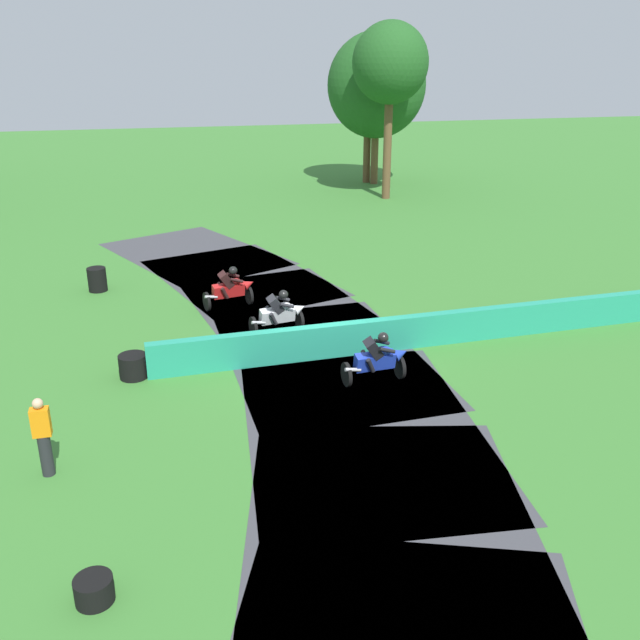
% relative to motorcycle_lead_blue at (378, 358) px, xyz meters
% --- Properties ---
extents(ground_plane, '(120.00, 120.00, 0.00)m').
position_rel_motorcycle_lead_blue_xyz_m(ground_plane, '(-0.87, 1.78, -0.65)').
color(ground_plane, '#38752D').
extents(track_asphalt, '(9.16, 30.87, 0.01)m').
position_rel_motorcycle_lead_blue_xyz_m(track_asphalt, '(-1.87, 1.74, -0.65)').
color(track_asphalt, '#3D3D42').
rests_on(track_asphalt, ground).
extents(safety_barrier, '(19.13, 1.08, 0.90)m').
position_rel_motorcycle_lead_blue_xyz_m(safety_barrier, '(4.08, 1.98, -0.20)').
color(safety_barrier, '#239375').
rests_on(safety_barrier, ground).
extents(motorcycle_lead_blue, '(1.68, 0.83, 1.43)m').
position_rel_motorcycle_lead_blue_xyz_m(motorcycle_lead_blue, '(0.00, 0.00, 0.00)').
color(motorcycle_lead_blue, black).
rests_on(motorcycle_lead_blue, ground).
extents(motorcycle_chase_white, '(1.70, 0.96, 1.43)m').
position_rel_motorcycle_lead_blue_xyz_m(motorcycle_chase_white, '(-1.73, 3.64, -0.01)').
color(motorcycle_chase_white, black).
rests_on(motorcycle_chase_white, ground).
extents(motorcycle_trailing_red, '(1.70, 1.00, 1.43)m').
position_rel_motorcycle_lead_blue_xyz_m(motorcycle_trailing_red, '(-2.83, 6.14, 0.00)').
color(motorcycle_trailing_red, black).
rests_on(motorcycle_trailing_red, ground).
extents(tire_stack_near, '(0.58, 0.58, 0.40)m').
position_rel_motorcycle_lead_blue_xyz_m(tire_stack_near, '(-6.31, -5.90, -0.45)').
color(tire_stack_near, black).
rests_on(tire_stack_near, ground).
extents(tire_stack_mid_a, '(0.70, 0.70, 0.60)m').
position_rel_motorcycle_lead_blue_xyz_m(tire_stack_mid_a, '(-5.79, 1.71, -0.35)').
color(tire_stack_mid_a, black).
rests_on(tire_stack_mid_a, ground).
extents(tire_stack_mid_b, '(0.62, 0.62, 0.80)m').
position_rel_motorcycle_lead_blue_xyz_m(tire_stack_mid_b, '(-7.02, 8.85, -0.25)').
color(tire_stack_mid_b, black).
rests_on(tire_stack_mid_b, ground).
extents(track_marshal, '(0.34, 0.24, 1.63)m').
position_rel_motorcycle_lead_blue_xyz_m(track_marshal, '(-7.36, -2.26, 0.17)').
color(track_marshal, '#232328').
rests_on(track_marshal, ground).
extents(tree_far_right, '(5.70, 5.70, 8.67)m').
position_rel_motorcycle_lead_blue_xyz_m(tree_far_right, '(8.21, 25.85, 5.02)').
color(tree_far_right, brown).
rests_on(tree_far_right, ground).
extents(tree_mid_rise, '(4.20, 4.20, 7.98)m').
position_rel_motorcycle_lead_blue_xyz_m(tree_mid_rise, '(7.90, 26.40, 5.09)').
color(tree_mid_rise, brown).
rests_on(tree_mid_rise, ground).
extents(tree_distant, '(3.92, 3.92, 9.04)m').
position_rel_motorcycle_lead_blue_xyz_m(tree_distant, '(7.47, 21.42, 6.26)').
color(tree_distant, brown).
rests_on(tree_distant, ground).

